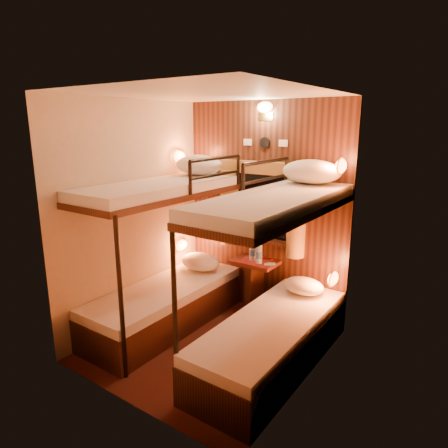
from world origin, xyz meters
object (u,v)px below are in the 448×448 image
Objects in this scene: bunk_left at (165,277)px; bottle_left at (252,251)px; bottle_right at (259,254)px; bunk_right at (273,308)px; table at (254,280)px.

bottle_left is (0.62, 0.78, 0.19)m from bunk_left.
bunk_right is at bearing -52.05° from bottle_right.
table is 0.36m from bottle_right.
table is 2.53× the size of bottle_right.
bunk_left is 2.90× the size of table.
bunk_right is 7.95× the size of bottle_left.
table is (0.65, 0.78, -0.14)m from bunk_left.
bunk_left is 7.95× the size of bottle_left.
bunk_right is at bearing 0.00° from bunk_left.
bottle_right is (0.11, -0.05, 0.01)m from bottle_left.
bottle_right is (-0.56, 0.72, 0.20)m from bunk_right.
table is at bearing 129.67° from bunk_right.
bunk_left and bunk_right have the same top height.
table is at bearing 10.13° from bottle_left.
table is (-0.65, 0.78, -0.14)m from bunk_right.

